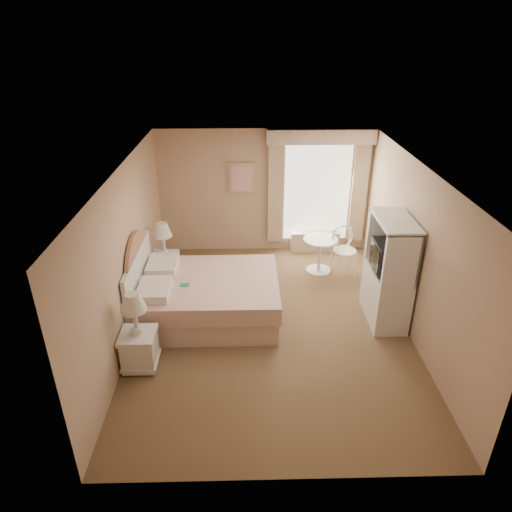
{
  "coord_description": "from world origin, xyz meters",
  "views": [
    {
      "loc": [
        -0.38,
        -5.92,
        4.22
      ],
      "look_at": [
        -0.23,
        0.3,
        1.07
      ],
      "focal_mm": 32.0,
      "sensor_mm": 36.0,
      "label": 1
    }
  ],
  "objects_px": {
    "nightstand_far": "(165,261)",
    "cafe_chair": "(343,246)",
    "bed": "(200,296)",
    "nightstand_near": "(138,341)",
    "armoire": "(388,279)",
    "round_table": "(320,250)"
  },
  "relations": [
    {
      "from": "bed",
      "to": "nightstand_far",
      "type": "height_order",
      "value": "bed"
    },
    {
      "from": "nightstand_far",
      "to": "cafe_chair",
      "type": "bearing_deg",
      "value": 5.3
    },
    {
      "from": "nightstand_far",
      "to": "armoire",
      "type": "distance_m",
      "value": 3.87
    },
    {
      "from": "bed",
      "to": "round_table",
      "type": "height_order",
      "value": "bed"
    },
    {
      "from": "nightstand_near",
      "to": "nightstand_far",
      "type": "xyz_separation_m",
      "value": [
        -0.0,
        2.35,
        -0.0
      ]
    },
    {
      "from": "nightstand_near",
      "to": "round_table",
      "type": "bearing_deg",
      "value": 43.23
    },
    {
      "from": "nightstand_far",
      "to": "nightstand_near",
      "type": "bearing_deg",
      "value": -90.0
    },
    {
      "from": "nightstand_far",
      "to": "armoire",
      "type": "height_order",
      "value": "armoire"
    },
    {
      "from": "cafe_chair",
      "to": "round_table",
      "type": "bearing_deg",
      "value": 163.48
    },
    {
      "from": "round_table",
      "to": "cafe_chair",
      "type": "distance_m",
      "value": 0.44
    },
    {
      "from": "nightstand_near",
      "to": "cafe_chair",
      "type": "bearing_deg",
      "value": 38.9
    },
    {
      "from": "bed",
      "to": "nightstand_far",
      "type": "bearing_deg",
      "value": 122.81
    },
    {
      "from": "nightstand_near",
      "to": "armoire",
      "type": "relative_size",
      "value": 0.67
    },
    {
      "from": "nightstand_far",
      "to": "round_table",
      "type": "height_order",
      "value": "nightstand_far"
    },
    {
      "from": "armoire",
      "to": "round_table",
      "type": "bearing_deg",
      "value": 116.66
    },
    {
      "from": "nightstand_near",
      "to": "armoire",
      "type": "distance_m",
      "value": 3.82
    },
    {
      "from": "bed",
      "to": "nightstand_far",
      "type": "distance_m",
      "value": 1.34
    },
    {
      "from": "round_table",
      "to": "bed",
      "type": "bearing_deg",
      "value": -145.5
    },
    {
      "from": "nightstand_far",
      "to": "armoire",
      "type": "xyz_separation_m",
      "value": [
        3.65,
        -1.26,
        0.28
      ]
    },
    {
      "from": "bed",
      "to": "armoire",
      "type": "relative_size",
      "value": 1.31
    },
    {
      "from": "armoire",
      "to": "cafe_chair",
      "type": "bearing_deg",
      "value": 103.19
    },
    {
      "from": "round_table",
      "to": "cafe_chair",
      "type": "xyz_separation_m",
      "value": [
        0.43,
        -0.03,
        0.08
      ]
    }
  ]
}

